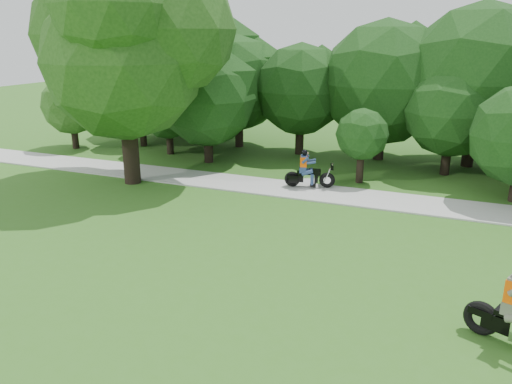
% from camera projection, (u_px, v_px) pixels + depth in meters
% --- Properties ---
extents(ground, '(100.00, 100.00, 0.00)m').
position_uv_depth(ground, '(343.00, 303.00, 11.66)').
color(ground, '#32641C').
rests_on(ground, ground).
extents(walkway, '(60.00, 2.20, 0.06)m').
position_uv_depth(walkway, '(391.00, 201.00, 18.71)').
color(walkway, '#A0A09A').
rests_on(walkway, ground).
extents(tree_line, '(39.74, 12.52, 7.56)m').
position_uv_depth(tree_line, '(427.00, 87.00, 23.42)').
color(tree_line, black).
rests_on(tree_line, ground).
extents(big_tree_west, '(8.64, 6.56, 9.96)m').
position_uv_depth(big_tree_west, '(127.00, 41.00, 19.76)').
color(big_tree_west, black).
rests_on(big_tree_west, ground).
extents(touring_motorcycle, '(2.03, 0.98, 1.56)m').
position_uv_depth(touring_motorcycle, '(307.00, 174.00, 20.19)').
color(touring_motorcycle, black).
rests_on(touring_motorcycle, walkway).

